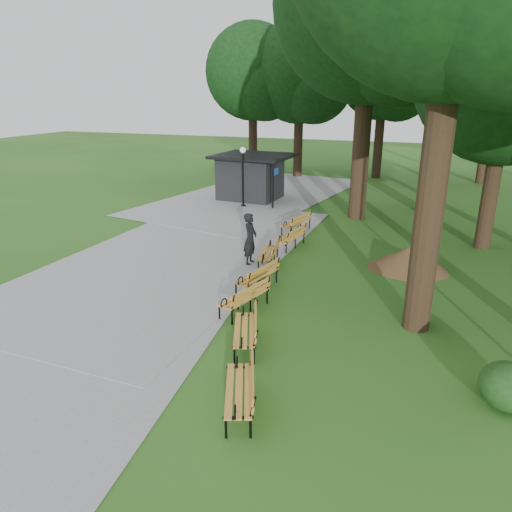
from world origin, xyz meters
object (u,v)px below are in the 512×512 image
(bench_2, at_px, (244,297))
(bench_6, at_px, (296,223))
(lamp_post, at_px, (243,164))
(bench_1, at_px, (245,330))
(lawn_tree_2, at_px, (371,3))
(person, at_px, (250,239))
(bench_3, at_px, (257,276))
(lawn_tree_1, at_px, (510,71))
(kiosk, at_px, (250,177))
(bench_5, at_px, (290,237))
(bench_0, at_px, (239,390))
(dirt_mound, at_px, (408,258))
(bench_4, at_px, (268,253))
(lawn_tree_4, at_px, (442,48))

(bench_2, bearing_deg, bench_6, -158.69)
(lamp_post, relative_size, bench_1, 1.67)
(bench_1, height_order, lawn_tree_2, lawn_tree_2)
(person, height_order, lawn_tree_2, lawn_tree_2)
(bench_3, height_order, lawn_tree_1, lawn_tree_1)
(lawn_tree_1, bearing_deg, lamp_post, 163.76)
(kiosk, bearing_deg, person, -64.79)
(bench_2, relative_size, bench_5, 1.00)
(lawn_tree_2, bearing_deg, bench_0, -89.39)
(dirt_mound, height_order, bench_1, bench_1)
(kiosk, bearing_deg, bench_5, -54.93)
(bench_6, xyz_separation_m, lawn_tree_2, (2.09, 3.57, 9.03))
(bench_4, bearing_deg, lawn_tree_1, 113.08)
(bench_3, bearing_deg, bench_2, 20.75)
(person, distance_m, kiosk, 10.99)
(person, height_order, kiosk, kiosk)
(bench_2, height_order, lawn_tree_4, lawn_tree_4)
(bench_4, relative_size, lawn_tree_1, 0.19)
(dirt_mound, height_order, bench_3, bench_3)
(bench_6, distance_m, lawn_tree_1, 9.71)
(bench_2, distance_m, bench_4, 3.88)
(bench_2, height_order, lawn_tree_2, lawn_tree_2)
(lawn_tree_4, bearing_deg, lawn_tree_1, -68.46)
(dirt_mound, height_order, bench_5, bench_5)
(bench_0, xyz_separation_m, bench_1, (-0.78, 2.31, 0.00))
(lawn_tree_2, bearing_deg, bench_6, -120.36)
(lamp_post, bearing_deg, dirt_mound, -37.80)
(person, distance_m, dirt_mound, 5.56)
(bench_5, bearing_deg, bench_4, 4.55)
(bench_6, bearing_deg, kiosk, -128.36)
(person, bearing_deg, lawn_tree_2, -19.53)
(bench_5, distance_m, lawn_tree_2, 10.83)
(bench_4, relative_size, bench_6, 1.00)
(bench_5, xyz_separation_m, bench_6, (-0.37, 2.14, 0.00))
(lawn_tree_1, distance_m, lawn_tree_4, 6.55)
(bench_3, relative_size, lawn_tree_4, 0.17)
(kiosk, xyz_separation_m, lamp_post, (0.35, -1.99, 0.99))
(kiosk, bearing_deg, lawn_tree_2, -14.85)
(person, xyz_separation_m, bench_4, (0.64, 0.11, -0.50))
(dirt_mound, distance_m, lawn_tree_1, 7.58)
(bench_5, bearing_deg, bench_0, 20.17)
(dirt_mound, bearing_deg, lamp_post, 142.20)
(bench_4, xyz_separation_m, bench_6, (-0.17, 4.32, 0.00))
(bench_2, xyz_separation_m, lawn_tree_2, (1.34, 11.73, 9.03))
(bench_6, bearing_deg, bench_2, 20.28)
(bench_1, relative_size, lawn_tree_2, 0.14)
(lawn_tree_1, xyz_separation_m, lawn_tree_4, (-2.36, 5.98, 1.27))
(person, relative_size, lawn_tree_1, 0.19)
(person, xyz_separation_m, lawn_tree_4, (5.63, 10.91, 6.90))
(bench_1, distance_m, bench_2, 1.93)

